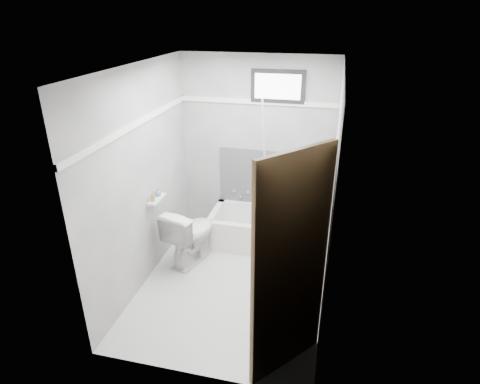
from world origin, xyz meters
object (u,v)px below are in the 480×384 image
(office_chair, at_px, (303,205))
(toilet, at_px, (191,234))
(soap_bottle_b, at_px, (158,192))
(door, at_px, (321,298))
(soap_bottle_a, at_px, (153,197))
(bathtub, at_px, (267,230))

(office_chair, relative_size, toilet, 1.34)
(office_chair, distance_m, soap_bottle_b, 1.82)
(door, relative_size, soap_bottle_b, 20.64)
(soap_bottle_a, bearing_deg, bathtub, 36.19)
(soap_bottle_b, bearing_deg, soap_bottle_a, -90.00)
(office_chair, relative_size, soap_bottle_b, 10.22)
(bathtub, height_order, door, door)
(toilet, xyz_separation_m, soap_bottle_a, (-0.32, -0.28, 0.60))
(bathtub, distance_m, soap_bottle_a, 1.63)
(office_chair, xyz_separation_m, door, (0.31, -2.26, 0.38))
(bathtub, xyz_separation_m, soap_bottle_b, (-1.17, -0.72, 0.75))
(toilet, xyz_separation_m, soap_bottle_b, (-0.32, -0.14, 0.60))
(soap_bottle_a, bearing_deg, door, -35.19)
(office_chair, bearing_deg, toilet, -158.64)
(door, height_order, soap_bottle_b, door)
(office_chair, distance_m, soap_bottle_a, 1.88)
(soap_bottle_a, height_order, soap_bottle_b, soap_bottle_a)
(bathtub, distance_m, office_chair, 0.60)
(door, distance_m, soap_bottle_a, 2.35)
(bathtub, relative_size, toilet, 2.03)
(office_chair, height_order, door, door)
(bathtub, xyz_separation_m, soap_bottle_a, (-1.17, -0.86, 0.76))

